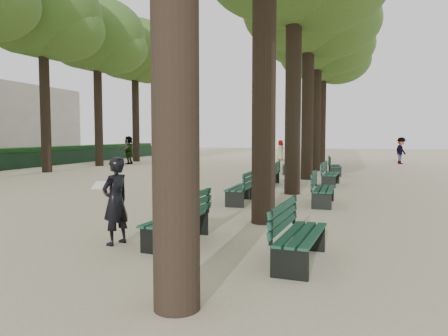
# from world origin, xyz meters

# --- Properties ---
(ground) EXTENTS (120.00, 120.00, 0.00)m
(ground) POSITION_xyz_m (0.00, 0.00, 0.00)
(ground) COLOR beige
(ground) RESTS_ON ground
(tree_central_3) EXTENTS (6.00, 6.00, 9.95)m
(tree_central_3) POSITION_xyz_m (1.50, 13.00, 7.65)
(tree_central_3) COLOR #33261C
(tree_central_3) RESTS_ON ground
(tree_central_4) EXTENTS (6.00, 6.00, 9.95)m
(tree_central_4) POSITION_xyz_m (1.50, 18.00, 7.65)
(tree_central_4) COLOR #33261C
(tree_central_4) RESTS_ON ground
(tree_central_5) EXTENTS (6.00, 6.00, 9.95)m
(tree_central_5) POSITION_xyz_m (1.50, 23.00, 7.65)
(tree_central_5) COLOR #33261C
(tree_central_5) RESTS_ON ground
(tree_far_3) EXTENTS (6.00, 6.00, 10.45)m
(tree_far_3) POSITION_xyz_m (-12.00, 13.00, 8.14)
(tree_far_3) COLOR #33261C
(tree_far_3) RESTS_ON ground
(tree_far_4) EXTENTS (6.00, 6.00, 10.45)m
(tree_far_4) POSITION_xyz_m (-12.00, 18.00, 8.14)
(tree_far_4) COLOR #33261C
(tree_far_4) RESTS_ON ground
(tree_far_5) EXTENTS (6.00, 6.00, 10.45)m
(tree_far_5) POSITION_xyz_m (-12.00, 23.00, 8.14)
(tree_far_5) COLOR #33261C
(tree_far_5) RESTS_ON ground
(bench_left_0) EXTENTS (0.74, 1.85, 0.92)m
(bench_left_0) POSITION_xyz_m (0.37, 0.77, 0.27)
(bench_left_0) COLOR black
(bench_left_0) RESTS_ON ground
(bench_left_1) EXTENTS (0.57, 1.80, 0.92)m
(bench_left_1) POSITION_xyz_m (0.37, 5.59, 0.27)
(bench_left_1) COLOR black
(bench_left_1) RESTS_ON ground
(bench_left_2) EXTENTS (0.67, 1.83, 0.92)m
(bench_left_2) POSITION_xyz_m (0.37, 10.35, 0.27)
(bench_left_2) COLOR black
(bench_left_2) RESTS_ON ground
(bench_left_3) EXTENTS (0.71, 1.84, 0.92)m
(bench_left_3) POSITION_xyz_m (0.37, 15.59, 0.27)
(bench_left_3) COLOR black
(bench_left_3) RESTS_ON ground
(bench_right_0) EXTENTS (0.71, 1.84, 0.92)m
(bench_right_0) POSITION_xyz_m (2.63, 0.13, 0.27)
(bench_right_0) COLOR black
(bench_right_0) RESTS_ON ground
(bench_right_1) EXTENTS (0.57, 1.80, 0.92)m
(bench_right_1) POSITION_xyz_m (2.63, 5.92, 0.27)
(bench_right_1) COLOR black
(bench_right_1) RESTS_ON ground
(bench_right_2) EXTENTS (0.68, 1.83, 0.92)m
(bench_right_2) POSITION_xyz_m (2.63, 10.81, 0.27)
(bench_right_2) COLOR black
(bench_right_2) RESTS_ON ground
(bench_right_3) EXTENTS (0.72, 1.84, 0.92)m
(bench_right_3) POSITION_xyz_m (2.63, 15.37, 0.27)
(bench_right_3) COLOR black
(bench_right_3) RESTS_ON ground
(man_with_map) EXTENTS (0.67, 0.69, 1.56)m
(man_with_map) POSITION_xyz_m (-0.64, 0.39, 0.78)
(man_with_map) COLOR black
(man_with_map) RESTS_ON ground
(pedestrian_e) EXTENTS (0.48, 1.78, 1.90)m
(pedestrian_e) POSITION_xyz_m (-11.04, 20.06, 0.95)
(pedestrian_e) COLOR #262628
(pedestrian_e) RESTS_ON ground
(pedestrian_d) EXTENTS (0.69, 0.82, 1.58)m
(pedestrian_d) POSITION_xyz_m (-1.86, 27.30, 0.79)
(pedestrian_d) COLOR #262628
(pedestrian_d) RESTS_ON ground
(pedestrian_b) EXTENTS (0.90, 1.19, 1.81)m
(pedestrian_b) POSITION_xyz_m (6.64, 25.27, 0.90)
(pedestrian_b) COLOR #262628
(pedestrian_b) RESTS_ON ground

